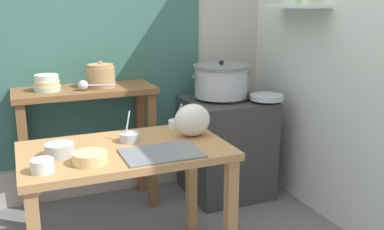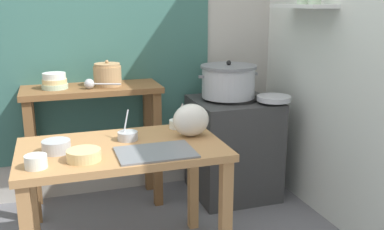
{
  "view_description": "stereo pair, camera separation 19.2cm",
  "coord_description": "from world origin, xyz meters",
  "px_view_note": "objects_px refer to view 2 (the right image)",
  "views": [
    {
      "loc": [
        -0.59,
        -2.18,
        1.48
      ],
      "look_at": [
        0.38,
        0.15,
        0.82
      ],
      "focal_mm": 40.68,
      "sensor_mm": 36.0,
      "label": 1
    },
    {
      "loc": [
        -0.41,
        -2.25,
        1.48
      ],
      "look_at": [
        0.38,
        0.15,
        0.82
      ],
      "focal_mm": 40.68,
      "sensor_mm": 36.0,
      "label": 2
    }
  ],
  "objects_px": {
    "prep_table": "(123,165)",
    "steamer_pot": "(228,81)",
    "serving_tray": "(156,152)",
    "wide_pan": "(274,98)",
    "bowl_stack_enamel": "(55,81)",
    "prep_bowl_0": "(84,155)",
    "prep_bowl_4": "(36,161)",
    "plastic_bag": "(191,120)",
    "prep_bowl_2": "(56,146)",
    "stove_block": "(233,147)",
    "prep_bowl_1": "(128,135)",
    "back_shelf_table": "(93,117)",
    "prep_bowl_3": "(178,123)",
    "ladle": "(91,84)",
    "clay_pot": "(107,75)"
  },
  "relations": [
    {
      "from": "ladle",
      "to": "prep_bowl_4",
      "type": "bearing_deg",
      "value": -110.39
    },
    {
      "from": "bowl_stack_enamel",
      "to": "steamer_pot",
      "type": "bearing_deg",
      "value": -5.07
    },
    {
      "from": "prep_bowl_1",
      "to": "back_shelf_table",
      "type": "bearing_deg",
      "value": 99.26
    },
    {
      "from": "stove_block",
      "to": "ladle",
      "type": "relative_size",
      "value": 3.24
    },
    {
      "from": "clay_pot",
      "to": "serving_tray",
      "type": "distance_m",
      "value": 1.04
    },
    {
      "from": "prep_table",
      "to": "steamer_pot",
      "type": "distance_m",
      "value": 1.21
    },
    {
      "from": "prep_bowl_0",
      "to": "wide_pan",
      "type": "bearing_deg",
      "value": 25.2
    },
    {
      "from": "prep_table",
      "to": "bowl_stack_enamel",
      "type": "bearing_deg",
      "value": 110.83
    },
    {
      "from": "stove_block",
      "to": "clay_pot",
      "type": "xyz_separation_m",
      "value": [
        -0.92,
        0.13,
        0.59
      ]
    },
    {
      "from": "prep_bowl_2",
      "to": "prep_bowl_4",
      "type": "distance_m",
      "value": 0.23
    },
    {
      "from": "ladle",
      "to": "prep_bowl_2",
      "type": "xyz_separation_m",
      "value": [
        -0.26,
        -0.74,
        -0.18
      ]
    },
    {
      "from": "prep_table",
      "to": "clay_pot",
      "type": "bearing_deg",
      "value": 86.99
    },
    {
      "from": "prep_bowl_0",
      "to": "prep_bowl_1",
      "type": "xyz_separation_m",
      "value": [
        0.26,
        0.26,
        -0.0
      ]
    },
    {
      "from": "steamer_pot",
      "to": "plastic_bag",
      "type": "distance_m",
      "value": 0.84
    },
    {
      "from": "stove_block",
      "to": "serving_tray",
      "type": "bearing_deg",
      "value": -133.18
    },
    {
      "from": "back_shelf_table",
      "to": "plastic_bag",
      "type": "xyz_separation_m",
      "value": [
        0.48,
        -0.78,
        0.14
      ]
    },
    {
      "from": "back_shelf_table",
      "to": "stove_block",
      "type": "distance_m",
      "value": 1.09
    },
    {
      "from": "plastic_bag",
      "to": "prep_bowl_4",
      "type": "xyz_separation_m",
      "value": [
        -0.85,
        -0.25,
        -0.06
      ]
    },
    {
      "from": "ladle",
      "to": "clay_pot",
      "type": "bearing_deg",
      "value": 32.74
    },
    {
      "from": "prep_bowl_2",
      "to": "prep_bowl_3",
      "type": "bearing_deg",
      "value": 17.7
    },
    {
      "from": "back_shelf_table",
      "to": "prep_bowl_4",
      "type": "relative_size",
      "value": 9.14
    },
    {
      "from": "prep_table",
      "to": "prep_bowl_0",
      "type": "bearing_deg",
      "value": -142.75
    },
    {
      "from": "prep_bowl_4",
      "to": "wide_pan",
      "type": "bearing_deg",
      "value": 23.14
    },
    {
      "from": "prep_bowl_1",
      "to": "prep_bowl_4",
      "type": "xyz_separation_m",
      "value": [
        -0.48,
        -0.29,
        0.01
      ]
    },
    {
      "from": "plastic_bag",
      "to": "prep_bowl_3",
      "type": "bearing_deg",
      "value": 98.67
    },
    {
      "from": "steamer_pot",
      "to": "prep_bowl_3",
      "type": "height_order",
      "value": "steamer_pot"
    },
    {
      "from": "bowl_stack_enamel",
      "to": "prep_bowl_0",
      "type": "relative_size",
      "value": 1.04
    },
    {
      "from": "plastic_bag",
      "to": "prep_table",
      "type": "bearing_deg",
      "value": -172.18
    },
    {
      "from": "serving_tray",
      "to": "prep_bowl_0",
      "type": "bearing_deg",
      "value": 178.73
    },
    {
      "from": "stove_block",
      "to": "prep_bowl_1",
      "type": "xyz_separation_m",
      "value": [
        -0.92,
        -0.61,
        0.36
      ]
    },
    {
      "from": "back_shelf_table",
      "to": "prep_bowl_1",
      "type": "bearing_deg",
      "value": -80.74
    },
    {
      "from": "prep_bowl_2",
      "to": "prep_bowl_1",
      "type": "bearing_deg",
      "value": 12.71
    },
    {
      "from": "prep_bowl_2",
      "to": "prep_bowl_4",
      "type": "bearing_deg",
      "value": -115.39
    },
    {
      "from": "serving_tray",
      "to": "prep_bowl_2",
      "type": "distance_m",
      "value": 0.52
    },
    {
      "from": "bowl_stack_enamel",
      "to": "prep_bowl_0",
      "type": "height_order",
      "value": "bowl_stack_enamel"
    },
    {
      "from": "stove_block",
      "to": "clay_pot",
      "type": "relative_size",
      "value": 4.0
    },
    {
      "from": "wide_pan",
      "to": "prep_bowl_4",
      "type": "height_order",
      "value": "wide_pan"
    },
    {
      "from": "back_shelf_table",
      "to": "ladle",
      "type": "relative_size",
      "value": 3.99
    },
    {
      "from": "serving_tray",
      "to": "prep_bowl_4",
      "type": "xyz_separation_m",
      "value": [
        -0.58,
        -0.03,
        0.03
      ]
    },
    {
      "from": "stove_block",
      "to": "plastic_bag",
      "type": "bearing_deg",
      "value": -130.53
    },
    {
      "from": "steamer_pot",
      "to": "ladle",
      "type": "distance_m",
      "value": 1.01
    },
    {
      "from": "wide_pan",
      "to": "prep_bowl_2",
      "type": "distance_m",
      "value": 1.61
    },
    {
      "from": "prep_table",
      "to": "clay_pot",
      "type": "relative_size",
      "value": 5.64
    },
    {
      "from": "prep_table",
      "to": "wide_pan",
      "type": "distance_m",
      "value": 1.31
    },
    {
      "from": "plastic_bag",
      "to": "prep_bowl_0",
      "type": "height_order",
      "value": "plastic_bag"
    },
    {
      "from": "bowl_stack_enamel",
      "to": "prep_bowl_0",
      "type": "distance_m",
      "value": 1.02
    },
    {
      "from": "back_shelf_table",
      "to": "prep_bowl_1",
      "type": "height_order",
      "value": "back_shelf_table"
    },
    {
      "from": "prep_bowl_1",
      "to": "plastic_bag",
      "type": "bearing_deg",
      "value": -5.93
    },
    {
      "from": "serving_tray",
      "to": "wide_pan",
      "type": "bearing_deg",
      "value": 32.63
    },
    {
      "from": "back_shelf_table",
      "to": "wide_pan",
      "type": "relative_size",
      "value": 3.88
    }
  ]
}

